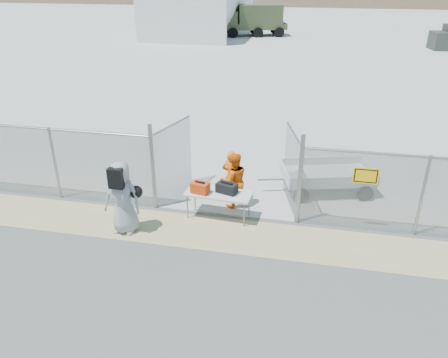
% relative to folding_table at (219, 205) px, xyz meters
% --- Properties ---
extents(ground, '(160.00, 160.00, 0.00)m').
position_rel_folding_table_xyz_m(ground, '(0.12, -1.84, -0.38)').
color(ground, '#515151').
extents(tarmac_inside, '(160.00, 80.00, 0.01)m').
position_rel_folding_table_xyz_m(tarmac_inside, '(0.12, 40.16, -0.37)').
color(tarmac_inside, '#ADADAD').
rests_on(tarmac_inside, ground).
extents(dirt_strip, '(44.00, 1.60, 0.01)m').
position_rel_folding_table_xyz_m(dirt_strip, '(0.12, -0.84, -0.37)').
color(dirt_strip, tan).
rests_on(dirt_strip, ground).
extents(chain_link_fence, '(40.00, 0.20, 2.20)m').
position_rel_folding_table_xyz_m(chain_link_fence, '(0.12, 0.16, 0.72)').
color(chain_link_fence, gray).
rests_on(chain_link_fence, ground).
extents(folding_table, '(1.83, 0.87, 0.76)m').
position_rel_folding_table_xyz_m(folding_table, '(0.00, 0.00, 0.00)').
color(folding_table, silver).
rests_on(folding_table, ground).
extents(orange_bag, '(0.52, 0.40, 0.29)m').
position_rel_folding_table_xyz_m(orange_bag, '(-0.48, -0.09, 0.52)').
color(orange_bag, '#CF3E0E').
rests_on(orange_bag, folding_table).
extents(black_duffel, '(0.61, 0.47, 0.26)m').
position_rel_folding_table_xyz_m(black_duffel, '(0.21, 0.06, 0.51)').
color(black_duffel, black).
rests_on(black_duffel, folding_table).
extents(security_worker_left, '(0.64, 0.48, 1.58)m').
position_rel_folding_table_xyz_m(security_worker_left, '(0.16, 1.00, 0.41)').
color(security_worker_left, orange).
rests_on(security_worker_left, ground).
extents(security_worker_right, '(0.99, 0.91, 1.64)m').
position_rel_folding_table_xyz_m(security_worker_right, '(0.30, 0.70, 0.44)').
color(security_worker_right, orange).
rests_on(security_worker_right, ground).
extents(visitor, '(0.96, 0.63, 1.95)m').
position_rel_folding_table_xyz_m(visitor, '(-2.23, -1.17, 0.60)').
color(visitor, '#92939B').
rests_on(visitor, ground).
extents(utility_trailer, '(3.84, 2.68, 0.84)m').
position_rel_folding_table_xyz_m(utility_trailer, '(2.89, 2.26, 0.04)').
color(utility_trailer, silver).
rests_on(utility_trailer, ground).
extents(military_truck, '(6.67, 4.01, 2.99)m').
position_rel_folding_table_xyz_m(military_truck, '(-4.16, 35.95, 1.12)').
color(military_truck, '#3D492A').
rests_on(military_truck, ground).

